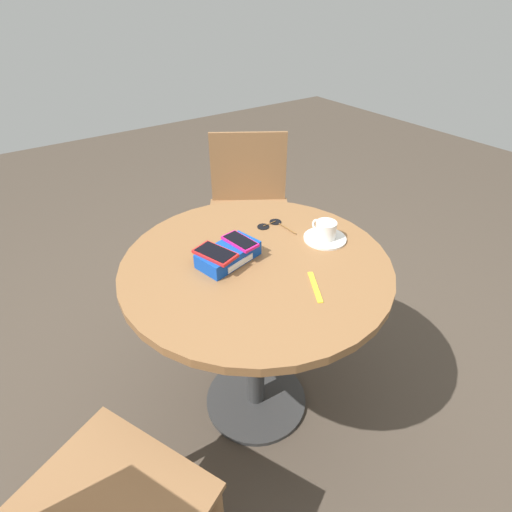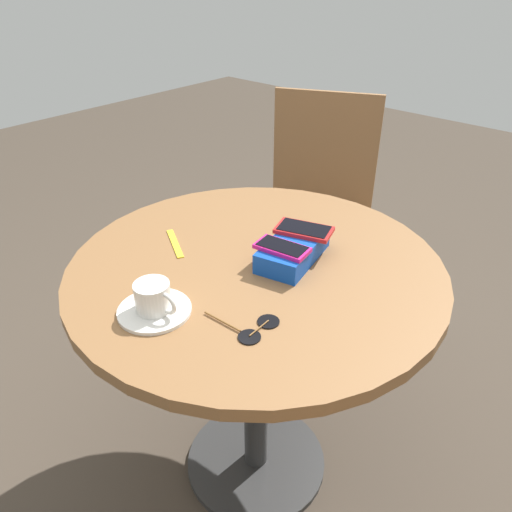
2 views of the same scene
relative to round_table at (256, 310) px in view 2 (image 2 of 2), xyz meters
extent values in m
plane|color=#42382D|center=(0.00, 0.00, -0.60)|extent=(8.00, 8.00, 0.00)
cylinder|color=#2D2D2D|center=(0.00, 0.00, -0.59)|extent=(0.43, 0.43, 0.02)
cylinder|color=#2D2D2D|center=(0.00, 0.00, -0.24)|extent=(0.07, 0.07, 0.69)
cylinder|color=brown|center=(0.00, 0.00, 0.12)|extent=(0.89, 0.89, 0.03)
cube|color=#0F42AD|center=(-0.07, 0.05, 0.16)|extent=(0.22, 0.15, 0.05)
cube|color=white|center=(-0.06, 0.00, 0.15)|extent=(0.11, 0.03, 0.02)
cube|color=red|center=(-0.13, 0.04, 0.19)|extent=(0.11, 0.15, 0.01)
cube|color=black|center=(-0.13, 0.04, 0.20)|extent=(0.10, 0.14, 0.00)
cube|color=#D11975|center=(-0.02, 0.06, 0.19)|extent=(0.08, 0.13, 0.01)
cube|color=black|center=(-0.02, 0.06, 0.20)|extent=(0.07, 0.12, 0.00)
cylinder|color=silver|center=(0.28, -0.03, 0.14)|extent=(0.15, 0.15, 0.01)
cylinder|color=silver|center=(0.28, -0.03, 0.18)|extent=(0.07, 0.07, 0.06)
cylinder|color=brown|center=(0.28, -0.03, 0.20)|extent=(0.06, 0.06, 0.00)
torus|color=silver|center=(0.27, 0.01, 0.18)|extent=(0.01, 0.05, 0.05)
cube|color=yellow|center=(0.07, -0.21, 0.14)|extent=(0.09, 0.13, 0.00)
cylinder|color=black|center=(0.15, 0.16, 0.14)|extent=(0.04, 0.04, 0.00)
cylinder|color=black|center=(0.21, 0.17, 0.14)|extent=(0.04, 0.04, 0.00)
cylinder|color=brown|center=(0.18, 0.17, 0.14)|extent=(0.06, 0.01, 0.00)
cylinder|color=brown|center=(0.21, 0.10, 0.14)|extent=(0.01, 0.09, 0.00)
cube|color=brown|center=(-0.68, -0.31, -0.15)|extent=(0.58, 0.58, 0.02)
cube|color=brown|center=(-0.87, -0.40, 0.09)|extent=(0.19, 0.39, 0.47)
cylinder|color=brown|center=(-0.42, -0.41, -0.38)|extent=(0.04, 0.04, 0.44)
cylinder|color=brown|center=(-0.58, -0.05, -0.38)|extent=(0.04, 0.04, 0.44)
cylinder|color=brown|center=(-0.78, -0.58, -0.38)|extent=(0.04, 0.04, 0.44)
cylinder|color=brown|center=(-0.94, -0.22, -0.38)|extent=(0.04, 0.04, 0.44)
camera|label=1|loc=(-0.62, -0.88, 0.90)|focal=28.00mm
camera|label=2|loc=(0.75, 0.66, 0.77)|focal=35.00mm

